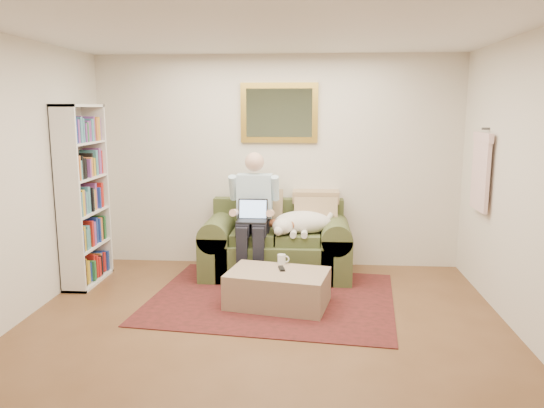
# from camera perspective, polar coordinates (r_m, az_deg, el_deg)

# --- Properties ---
(room_shell) EXTENTS (4.51, 5.00, 2.61)m
(room_shell) POSITION_cam_1_polar(r_m,az_deg,el_deg) (4.46, -1.30, 1.78)
(room_shell) COLOR brown
(room_shell) RESTS_ON ground
(rug) EXTENTS (2.68, 2.24, 0.01)m
(rug) POSITION_cam_1_polar(r_m,az_deg,el_deg) (5.62, 0.03, -10.04)
(rug) COLOR #321814
(rug) RESTS_ON room_shell
(sofa) EXTENTS (1.73, 0.88, 1.04)m
(sofa) POSITION_cam_1_polar(r_m,az_deg,el_deg) (6.30, 0.49, -4.99)
(sofa) COLOR #4D532C
(sofa) RESTS_ON room_shell
(seated_man) EXTENTS (0.57, 0.81, 1.45)m
(seated_man) POSITION_cam_1_polar(r_m,az_deg,el_deg) (6.07, -2.05, -1.42)
(seated_man) COLOR #8CC1D8
(seated_man) RESTS_ON sofa
(laptop) EXTENTS (0.34, 0.27, 0.24)m
(laptop) POSITION_cam_1_polar(r_m,az_deg,el_deg) (6.00, -2.12, -1.22)
(laptop) COLOR black
(laptop) RESTS_ON seated_man
(sleeping_dog) EXTENTS (0.71, 0.45, 0.26)m
(sleeping_dog) POSITION_cam_1_polar(r_m,az_deg,el_deg) (6.12, 3.34, -1.98)
(sleeping_dog) COLOR white
(sleeping_dog) RESTS_ON sofa
(ottoman) EXTENTS (1.08, 0.80, 0.35)m
(ottoman) POSITION_cam_1_polar(r_m,az_deg,el_deg) (5.37, 0.63, -9.08)
(ottoman) COLOR tan
(ottoman) RESTS_ON room_shell
(coffee_mug) EXTENTS (0.08, 0.08, 0.10)m
(coffee_mug) POSITION_cam_1_polar(r_m,az_deg,el_deg) (5.56, 1.03, -5.94)
(coffee_mug) COLOR white
(coffee_mug) RESTS_ON ottoman
(tv_remote) EXTENTS (0.08, 0.16, 0.02)m
(tv_remote) POSITION_cam_1_polar(r_m,az_deg,el_deg) (5.38, 1.04, -6.95)
(tv_remote) COLOR black
(tv_remote) RESTS_ON ottoman
(bookshelf) EXTENTS (0.28, 0.80, 2.00)m
(bookshelf) POSITION_cam_1_polar(r_m,az_deg,el_deg) (6.25, -19.64, 0.87)
(bookshelf) COLOR white
(bookshelf) RESTS_ON room_shell
(wall_mirror) EXTENTS (0.94, 0.04, 0.72)m
(wall_mirror) POSITION_cam_1_polar(r_m,az_deg,el_deg) (6.52, 0.78, 9.77)
(wall_mirror) COLOR gold
(wall_mirror) RESTS_ON room_shell
(hanging_shirt) EXTENTS (0.06, 0.52, 0.90)m
(hanging_shirt) POSITION_cam_1_polar(r_m,az_deg,el_deg) (5.93, 21.57, 3.68)
(hanging_shirt) COLOR #FED2D4
(hanging_shirt) RESTS_ON room_shell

